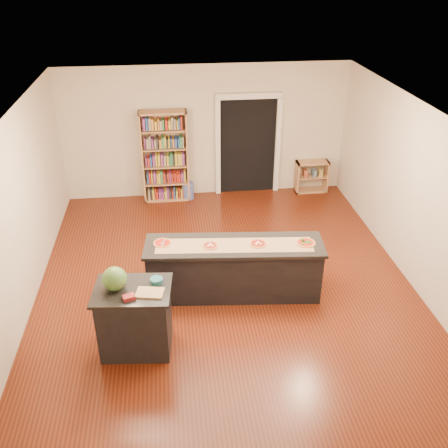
{
  "coord_description": "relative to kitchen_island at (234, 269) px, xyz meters",
  "views": [
    {
      "loc": [
        -0.8,
        -6.59,
        4.79
      ],
      "look_at": [
        0.0,
        0.2,
        1.0
      ],
      "focal_mm": 40.0,
      "sensor_mm": 36.0,
      "label": 1
    }
  ],
  "objects": [
    {
      "name": "package_red",
      "position": [
        -1.49,
        -1.28,
        0.56
      ],
      "size": [
        0.17,
        0.14,
        0.05
      ],
      "primitive_type": "cube",
      "rotation": [
        0.0,
        0.0,
        0.32
      ],
      "color": "maroon",
      "rests_on": "side_counter"
    },
    {
      "name": "bookshelf",
      "position": [
        -0.98,
        3.53,
        0.52
      ],
      "size": [
        0.97,
        0.35,
        1.94
      ],
      "primitive_type": "cube",
      "color": "tan",
      "rests_on": "ground"
    },
    {
      "name": "pizza_a",
      "position": [
        -1.07,
        0.15,
        0.46
      ],
      "size": [
        0.26,
        0.26,
        0.02
      ],
      "color": "#B77E46",
      "rests_on": "kitchen_island"
    },
    {
      "name": "waste_bin",
      "position": [
        -0.53,
        3.48,
        -0.27
      ],
      "size": [
        0.25,
        0.25,
        0.37
      ],
      "primitive_type": "cylinder",
      "color": "#5165B4",
      "rests_on": "ground"
    },
    {
      "name": "low_shelf",
      "position": [
        2.22,
        3.55,
        -0.1
      ],
      "size": [
        0.71,
        0.3,
        0.71
      ],
      "primitive_type": "cube",
      "color": "tan",
      "rests_on": "ground"
    },
    {
      "name": "pizza_c",
      "position": [
        0.36,
        -0.04,
        0.46
      ],
      "size": [
        0.27,
        0.27,
        0.02
      ],
      "color": "#B77E46",
      "rests_on": "kitchen_island"
    },
    {
      "name": "package_teal",
      "position": [
        -1.15,
        -0.97,
        0.56
      ],
      "size": [
        0.16,
        0.16,
        0.06
      ],
      "primitive_type": "cylinder",
      "color": "#195966",
      "rests_on": "side_counter"
    },
    {
      "name": "kraft_paper",
      "position": [
        -0.0,
        -0.03,
        0.44
      ],
      "size": [
        2.38,
        0.64,
        0.0
      ],
      "primitive_type": "cube",
      "rotation": [
        0.0,
        0.0,
        -0.09
      ],
      "color": "#A67C55",
      "rests_on": "kitchen_island"
    },
    {
      "name": "kitchen_island",
      "position": [
        0.0,
        0.0,
        0.0
      ],
      "size": [
        2.7,
        0.73,
        0.89
      ],
      "rotation": [
        0.0,
        0.0,
        -0.09
      ],
      "color": "black",
      "rests_on": "ground"
    },
    {
      "name": "cutting_board",
      "position": [
        -1.24,
        -1.2,
        0.54
      ],
      "size": [
        0.38,
        0.29,
        0.02
      ],
      "primitive_type": "cube",
      "rotation": [
        0.0,
        0.0,
        -0.2
      ],
      "color": "tan",
      "rests_on": "side_counter"
    },
    {
      "name": "room",
      "position": [
        -0.1,
        0.25,
        0.95
      ],
      "size": [
        6.0,
        7.0,
        2.8
      ],
      "color": "beige",
      "rests_on": "ground"
    },
    {
      "name": "pizza_b",
      "position": [
        -0.36,
        -0.01,
        0.46
      ],
      "size": [
        0.26,
        0.26,
        0.02
      ],
      "color": "#B77E46",
      "rests_on": "kitchen_island"
    },
    {
      "name": "watermelon",
      "position": [
        -1.67,
        -1.05,
        0.69
      ],
      "size": [
        0.31,
        0.31,
        0.31
      ],
      "primitive_type": "sphere",
      "color": "#144214",
      "rests_on": "side_counter"
    },
    {
      "name": "pizza_d",
      "position": [
        1.07,
        -0.1,
        0.46
      ],
      "size": [
        0.28,
        0.28,
        0.02
      ],
      "color": "#B77E46",
      "rests_on": "kitchen_island"
    },
    {
      "name": "doorway",
      "position": [
        0.8,
        3.71,
        0.75
      ],
      "size": [
        1.4,
        0.09,
        2.21
      ],
      "color": "black",
      "rests_on": "room"
    },
    {
      "name": "side_counter",
      "position": [
        -1.47,
        -1.08,
        0.05
      ],
      "size": [
        0.99,
        0.72,
        0.98
      ],
      "rotation": [
        0.0,
        0.0,
        -0.1
      ],
      "color": "black",
      "rests_on": "ground"
    }
  ]
}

